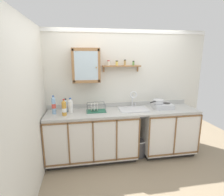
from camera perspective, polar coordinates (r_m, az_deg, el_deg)
floor at (r=3.49m, az=4.69°, el=-20.38°), size 5.85×5.85×0.00m
back_wall at (r=3.62m, az=2.50°, el=1.82°), size 3.45×0.07×2.42m
side_wall_left at (r=2.72m, az=-24.20°, el=-3.38°), size 0.05×3.43×2.42m
lower_cabinet_run at (r=3.46m, az=-6.30°, el=-12.03°), size 1.65×0.63×0.91m
lower_cabinet_run_right at (r=3.84m, az=16.98°, el=-9.96°), size 1.03×0.63×0.91m
countertop at (r=3.38m, az=3.65°, el=-4.19°), size 2.81×0.65×0.03m
backsplash at (r=3.64m, az=2.57°, el=-1.99°), size 2.81×0.02×0.08m
sink at (r=3.46m, az=6.72°, el=-4.00°), size 0.53×0.42×0.45m
hot_plate_stove at (r=3.64m, az=15.72°, el=-2.43°), size 0.36×0.28×0.09m
saucepan at (r=3.59m, az=14.38°, el=-1.05°), size 0.32×0.25×0.08m
bottle_opaque_white_0 at (r=3.30m, az=-12.98°, el=-2.45°), size 0.09×0.09×0.27m
bottle_water_blue_1 at (r=3.29m, az=-17.94°, el=-2.25°), size 0.07×0.07×0.33m
bottle_juice_amber_2 at (r=3.16m, az=-14.91°, el=-3.15°), size 0.08×0.08×0.29m
bottle_water_clear_3 at (r=3.37m, az=-14.38°, el=-2.36°), size 0.07×0.07×0.24m
dish_rack at (r=3.31m, az=-5.22°, el=-3.60°), size 0.35×0.23×0.16m
wall_cabinet at (r=3.32m, az=-8.22°, el=10.16°), size 0.50×0.27×0.61m
spice_shelf at (r=3.46m, az=2.95°, el=10.20°), size 0.73×0.14×0.23m
trash_bin at (r=3.70m, az=8.48°, el=-15.19°), size 0.28×0.28×0.34m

